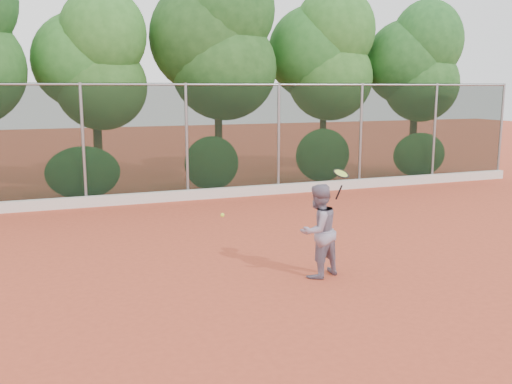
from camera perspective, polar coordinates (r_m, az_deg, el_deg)
name	(u,v)px	position (r m, az deg, el deg)	size (l,w,h in m)	color
ground	(274,264)	(11.13, 1.81, -7.22)	(80.00, 80.00, 0.00)	#BC472C
concrete_curb	(189,195)	(17.42, -6.68, -0.29)	(24.00, 0.20, 0.30)	silver
tennis_player	(318,231)	(10.27, 6.23, -3.89)	(0.82, 0.64, 1.70)	gray
chainlink_fence	(187,138)	(17.36, -6.95, 5.36)	(24.09, 0.09, 3.50)	black
foliage_backdrop	(154,55)	(19.14, -10.18, 13.37)	(23.70, 3.63, 7.55)	#3B2316
tennis_racket	(341,176)	(10.17, 8.48, 1.62)	(0.36, 0.35, 0.56)	black
tennis_ball_in_flight	(222,215)	(8.92, -3.38, -2.32)	(0.07, 0.07, 0.07)	#D3EF36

